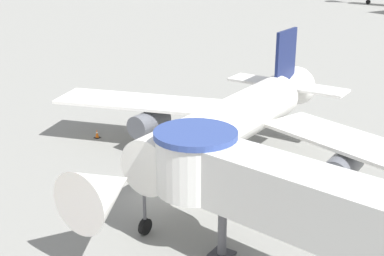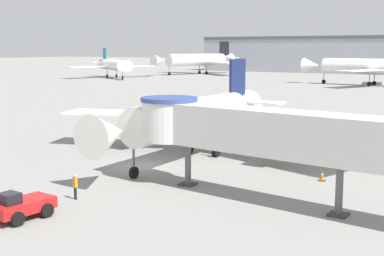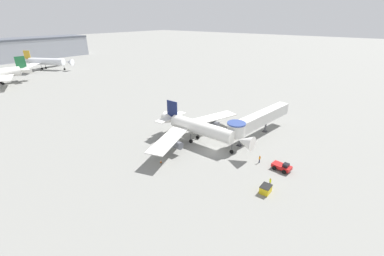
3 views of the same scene
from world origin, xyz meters
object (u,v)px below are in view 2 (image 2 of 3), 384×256
(background_jet_green_tail, at_px, (365,66))
(background_jet_black_tail, at_px, (198,60))
(main_airplane, at_px, (195,117))
(ground_crew_wing_walker, at_px, (75,185))
(background_jet_teal_tail, at_px, (113,65))
(pushback_tug_red, at_px, (21,206))
(jet_bridge, at_px, (270,132))
(traffic_cone_port_wing, at_px, (94,141))
(traffic_cone_starboard_wing, at_px, (322,176))

(background_jet_green_tail, bearing_deg, background_jet_black_tail, -106.94)
(main_airplane, distance_m, ground_crew_wing_walker, 15.44)
(main_airplane, xyz_separation_m, ground_crew_wing_walker, (0.14, -15.20, -2.69))
(main_airplane, height_order, background_jet_teal_tail, background_jet_teal_tail)
(main_airplane, bearing_deg, background_jet_green_tail, 95.64)
(background_jet_black_tail, xyz_separation_m, background_jet_green_tail, (66.79, -28.48, -0.38))
(ground_crew_wing_walker, distance_m, background_jet_black_tail, 164.43)
(background_jet_green_tail, relative_size, background_jet_teal_tail, 1.20)
(background_jet_black_tail, bearing_deg, pushback_tug_red, -43.29)
(jet_bridge, relative_size, background_jet_teal_tail, 0.90)
(traffic_cone_port_wing, height_order, background_jet_teal_tail, background_jet_teal_tail)
(ground_crew_wing_walker, relative_size, background_jet_teal_tail, 0.06)
(traffic_cone_starboard_wing, distance_m, ground_crew_wing_walker, 17.72)
(pushback_tug_red, relative_size, traffic_cone_starboard_wing, 5.03)
(jet_bridge, bearing_deg, background_jet_teal_tail, 140.80)
(traffic_cone_starboard_wing, relative_size, background_jet_teal_tail, 0.03)
(jet_bridge, bearing_deg, main_airplane, 147.33)
(ground_crew_wing_walker, relative_size, background_jet_green_tail, 0.05)
(background_jet_black_tail, bearing_deg, background_jet_green_tail, -3.53)
(jet_bridge, height_order, ground_crew_wing_walker, jet_bridge)
(traffic_cone_port_wing, distance_m, background_jet_green_tail, 101.30)
(jet_bridge, distance_m, traffic_cone_starboard_wing, 8.17)
(traffic_cone_port_wing, bearing_deg, background_jet_green_tail, 88.62)
(background_jet_black_tail, distance_m, background_jet_green_tail, 72.61)
(traffic_cone_port_wing, bearing_deg, ground_crew_wing_walker, -51.85)
(background_jet_black_tail, bearing_deg, main_airplane, -39.97)
(background_jet_teal_tail, bearing_deg, background_jet_black_tail, 17.15)
(pushback_tug_red, relative_size, ground_crew_wing_walker, 2.26)
(background_jet_green_tail, xyz_separation_m, background_jet_teal_tail, (-77.36, -7.23, -0.66))
(ground_crew_wing_walker, xyz_separation_m, background_jet_green_tail, (-9.92, 116.90, 3.92))
(jet_bridge, height_order, background_jet_black_tail, background_jet_black_tail)
(pushback_tug_red, xyz_separation_m, traffic_cone_port_wing, (-12.50, 20.30, -0.44))
(pushback_tug_red, xyz_separation_m, background_jet_teal_tail, (-87.42, 114.24, 3.44))
(pushback_tug_red, bearing_deg, jet_bridge, 50.62)
(traffic_cone_port_wing, xyz_separation_m, background_jet_teal_tail, (-74.92, 93.94, 3.88))
(ground_crew_wing_walker, bearing_deg, background_jet_black_tail, -42.50)
(jet_bridge, height_order, background_jet_green_tail, background_jet_green_tail)
(background_jet_green_tail, bearing_deg, ground_crew_wing_walker, 11.00)
(pushback_tug_red, xyz_separation_m, traffic_cone_starboard_wing, (11.92, 17.54, -0.41))
(pushback_tug_red, bearing_deg, background_jet_green_tail, 100.45)
(jet_bridge, bearing_deg, pushback_tug_red, -127.72)
(pushback_tug_red, distance_m, background_jet_green_tail, 121.95)
(background_jet_green_tail, distance_m, background_jet_teal_tail, 77.70)
(jet_bridge, distance_m, pushback_tug_red, 15.46)
(jet_bridge, relative_size, ground_crew_wing_walker, 14.33)
(main_airplane, relative_size, traffic_cone_starboard_wing, 41.36)
(jet_bridge, bearing_deg, ground_crew_wing_walker, -143.42)
(pushback_tug_red, bearing_deg, main_airplane, 96.55)
(traffic_cone_port_wing, bearing_deg, background_jet_teal_tail, 128.57)
(background_jet_green_tail, bearing_deg, background_jet_teal_tail, -78.51)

